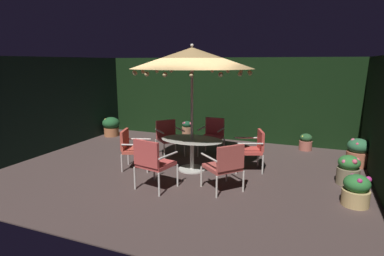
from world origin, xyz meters
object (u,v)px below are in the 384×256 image
at_px(potted_plant_right_near, 111,126).
at_px(potted_plant_back_center, 187,130).
at_px(patio_chair_north, 168,135).
at_px(patio_umbrella, 192,58).
at_px(patio_dining_table, 192,147).
at_px(patio_chair_southeast, 225,164).
at_px(potted_plant_back_right, 306,142).
at_px(potted_plant_front_corner, 356,190).
at_px(potted_plant_right_far, 348,170).
at_px(potted_plant_left_far, 358,152).
at_px(patio_chair_northeast, 133,146).
at_px(patio_chair_south, 252,147).
at_px(patio_chair_east, 152,161).
at_px(patio_chair_southwest, 213,134).

height_order(potted_plant_right_near, potted_plant_back_center, potted_plant_right_near).
xyz_separation_m(patio_chair_north, potted_plant_back_center, (-0.18, 1.70, -0.22)).
bearing_deg(potted_plant_right_near, patio_umbrella, -29.47).
relative_size(patio_dining_table, patio_chair_southeast, 1.54).
xyz_separation_m(potted_plant_back_right, potted_plant_front_corner, (0.94, -3.35, 0.04)).
bearing_deg(potted_plant_right_far, potted_plant_left_far, 77.41).
bearing_deg(potted_plant_right_far, patio_chair_northeast, -170.20).
bearing_deg(patio_dining_table, patio_chair_south, 21.02).
distance_m(patio_chair_east, potted_plant_back_right, 4.84).
distance_m(patio_umbrella, potted_plant_back_right, 4.24).
xyz_separation_m(patio_chair_southeast, potted_plant_right_near, (-4.77, 3.01, -0.20)).
distance_m(patio_chair_southwest, potted_plant_back_center, 1.77).
bearing_deg(patio_chair_southwest, patio_chair_southeast, -66.41).
relative_size(patio_chair_southwest, potted_plant_right_near, 1.52).
distance_m(patio_chair_north, potted_plant_back_right, 3.84).
bearing_deg(patio_chair_southeast, potted_plant_front_corner, 6.41).
height_order(potted_plant_right_near, potted_plant_right_far, potted_plant_right_near).
bearing_deg(potted_plant_right_near, patio_chair_south, -17.95).
height_order(patio_chair_southeast, potted_plant_right_near, patio_chair_southeast).
bearing_deg(potted_plant_right_near, patio_chair_southeast, -32.27).
relative_size(patio_umbrella, patio_chair_north, 3.11).
height_order(patio_chair_northeast, patio_chair_southwest, patio_chair_southwest).
bearing_deg(potted_plant_right_far, potted_plant_back_center, 153.36).
xyz_separation_m(patio_umbrella, patio_chair_southwest, (0.04, 1.37, -1.94)).
bearing_deg(patio_chair_southeast, potted_plant_right_near, 147.73).
distance_m(patio_chair_south, potted_plant_right_near, 5.28).
height_order(patio_dining_table, potted_plant_back_right, patio_dining_table).
relative_size(patio_chair_northeast, patio_chair_east, 0.90).
height_order(potted_plant_back_right, potted_plant_right_far, potted_plant_right_far).
bearing_deg(patio_chair_south, potted_plant_left_far, 28.03).
height_order(patio_dining_table, patio_chair_northeast, patio_chair_northeast).
xyz_separation_m(patio_dining_table, potted_plant_back_right, (2.35, 2.71, -0.30)).
bearing_deg(potted_plant_left_far, patio_chair_north, -170.11).
relative_size(patio_dining_table, patio_umbrella, 0.52).
xyz_separation_m(patio_chair_northeast, patio_chair_southeast, (2.33, -0.48, 0.02)).
bearing_deg(patio_dining_table, patio_chair_southeast, -41.07).
bearing_deg(patio_chair_east, potted_plant_back_right, 57.13).
relative_size(patio_chair_southwest, potted_plant_left_far, 1.44).
relative_size(patio_chair_north, patio_chair_east, 0.89).
relative_size(patio_chair_east, potted_plant_back_right, 2.15).
relative_size(potted_plant_right_far, potted_plant_left_far, 0.90).
bearing_deg(potted_plant_front_corner, potted_plant_right_near, 158.55).
xyz_separation_m(potted_plant_front_corner, potted_plant_right_far, (-0.05, 1.01, 0.03)).
relative_size(patio_chair_southwest, potted_plant_right_far, 1.60).
xyz_separation_m(patio_chair_southwest, potted_plant_right_near, (-3.78, 0.75, -0.22)).
relative_size(patio_chair_northeast, potted_plant_front_corner, 1.66).
relative_size(patio_chair_east, patio_chair_southwest, 1.05).
bearing_deg(potted_plant_back_right, potted_plant_left_far, -40.30).
distance_m(patio_chair_north, potted_plant_right_near, 2.98).
height_order(patio_chair_south, potted_plant_right_far, patio_chair_south).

